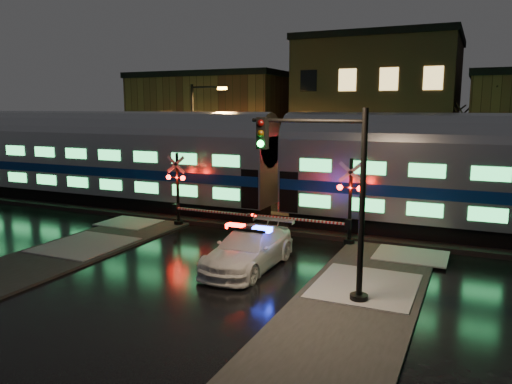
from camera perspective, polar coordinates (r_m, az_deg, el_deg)
ground at (r=23.29m, az=-1.94°, el=-6.34°), size 120.00×120.00×0.00m
ballast at (r=27.69m, az=2.64°, el=-3.49°), size 90.00×4.20×0.24m
sidewalk_left at (r=22.53m, az=-24.25°, el=-7.61°), size 4.00×20.00×0.12m
sidewalk_right at (r=15.82m, az=10.06°, el=-14.20°), size 4.00×20.00×0.12m
building_left at (r=47.94m, az=-4.33°, el=7.35°), size 14.00×10.00×9.00m
building_mid at (r=43.31m, az=13.90°, el=8.51°), size 12.00×11.00×11.50m
train at (r=27.12m, az=2.73°, el=3.24°), size 51.00×3.12×5.92m
police_car at (r=20.15m, az=-0.84°, el=-6.51°), size 2.31×5.53×1.77m
crossing_signal_right at (r=23.57m, az=9.79°, el=-2.03°), size 5.80×0.66×4.11m
crossing_signal_left at (r=27.04m, az=-8.39°, el=-0.58°), size 5.65×0.65×4.00m
traffic_light at (r=16.49m, az=8.61°, el=-0.97°), size 4.15×0.73×6.41m
streetlight at (r=33.99m, az=-6.82°, el=6.48°), size 2.65×0.28×7.92m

